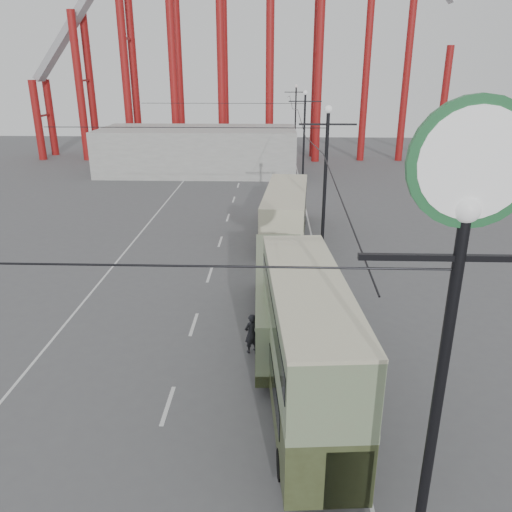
{
  "coord_description": "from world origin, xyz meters",
  "views": [
    {
      "loc": [
        2.63,
        -10.52,
        11.09
      ],
      "look_at": [
        1.86,
        11.19,
        3.0
      ],
      "focal_mm": 35.0,
      "sensor_mm": 36.0,
      "label": 1
    }
  ],
  "objects_px": {
    "single_decker_green": "(282,297)",
    "single_decker_cream": "(286,210)",
    "lamp_post_near": "(455,283)",
    "pedestrian": "(251,333)",
    "double_decker_bus": "(306,342)"
  },
  "relations": [
    {
      "from": "double_decker_bus",
      "to": "single_decker_cream",
      "type": "height_order",
      "value": "double_decker_bus"
    },
    {
      "from": "single_decker_cream",
      "to": "pedestrian",
      "type": "xyz_separation_m",
      "value": [
        -1.72,
        -15.73,
        -1.04
      ]
    },
    {
      "from": "double_decker_bus",
      "to": "single_decker_cream",
      "type": "relative_size",
      "value": 0.84
    },
    {
      "from": "double_decker_bus",
      "to": "single_decker_cream",
      "type": "bearing_deg",
      "value": 86.16
    },
    {
      "from": "double_decker_bus",
      "to": "single_decker_green",
      "type": "bearing_deg",
      "value": 92.15
    },
    {
      "from": "single_decker_green",
      "to": "single_decker_cream",
      "type": "bearing_deg",
      "value": 86.5
    },
    {
      "from": "single_decker_cream",
      "to": "pedestrian",
      "type": "bearing_deg",
      "value": -91.93
    },
    {
      "from": "lamp_post_near",
      "to": "single_decker_cream",
      "type": "distance_m",
      "value": 27.18
    },
    {
      "from": "lamp_post_near",
      "to": "single_decker_green",
      "type": "height_order",
      "value": "lamp_post_near"
    },
    {
      "from": "single_decker_cream",
      "to": "single_decker_green",
      "type": "bearing_deg",
      "value": -87.41
    },
    {
      "from": "lamp_post_near",
      "to": "pedestrian",
      "type": "relative_size",
      "value": 6.22
    },
    {
      "from": "pedestrian",
      "to": "single_decker_cream",
      "type": "bearing_deg",
      "value": -131.16
    },
    {
      "from": "lamp_post_near",
      "to": "pedestrian",
      "type": "xyz_separation_m",
      "value": [
        -3.81,
        10.71,
        -6.99
      ]
    },
    {
      "from": "lamp_post_near",
      "to": "pedestrian",
      "type": "bearing_deg",
      "value": 109.58
    },
    {
      "from": "pedestrian",
      "to": "single_decker_green",
      "type": "bearing_deg",
      "value": -159.39
    }
  ]
}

